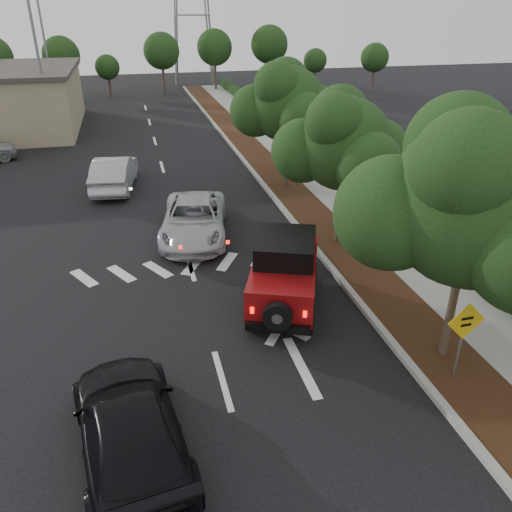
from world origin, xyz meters
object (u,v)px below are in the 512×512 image
object	(u,v)px
red_jeep	(285,271)
speed_hump_sign	(464,330)
silver_suv_ahead	(194,219)
black_suv_oncoming	(130,428)

from	to	relation	value
red_jeep	speed_hump_sign	world-z (taller)	speed_hump_sign
red_jeep	silver_suv_ahead	bearing A→B (deg)	131.86
red_jeep	silver_suv_ahead	size ratio (longest dim) A/B	0.83
silver_suv_ahead	black_suv_oncoming	world-z (taller)	silver_suv_ahead
silver_suv_ahead	black_suv_oncoming	xyz separation A→B (m)	(-2.62, -10.14, -0.01)
red_jeep	black_suv_oncoming	size ratio (longest dim) A/B	0.88
red_jeep	black_suv_oncoming	xyz separation A→B (m)	(-4.59, -4.78, -0.36)
speed_hump_sign	black_suv_oncoming	bearing A→B (deg)	-177.25
black_suv_oncoming	speed_hump_sign	xyz separation A→B (m)	(7.52, 0.44, 0.71)
black_suv_oncoming	speed_hump_sign	bearing A→B (deg)	175.64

